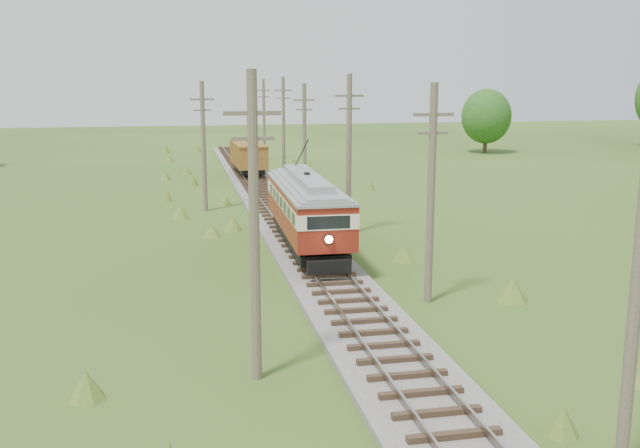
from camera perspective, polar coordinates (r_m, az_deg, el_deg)
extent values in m
cube|color=#605B54|center=(43.13, -2.80, 0.03)|extent=(3.60, 96.00, 0.25)
cube|color=#726659|center=(42.96, -3.75, 0.47)|extent=(0.08, 96.00, 0.17)
cube|color=#726659|center=(43.17, -1.87, 0.54)|extent=(0.08, 96.00, 0.17)
cube|color=#2D2116|center=(43.09, -2.81, 0.30)|extent=(2.40, 96.00, 0.16)
cube|color=black|center=(35.84, -1.04, -0.93)|extent=(2.47, 10.50, 0.43)
cube|color=maroon|center=(35.64, -1.04, 0.56)|extent=(2.89, 11.42, 1.04)
cube|color=beige|center=(35.49, -1.05, 1.91)|extent=(2.92, 11.48, 0.66)
cube|color=black|center=(35.49, -1.05, 1.91)|extent=(2.93, 10.97, 0.52)
cube|color=maroon|center=(35.41, -1.05, 2.66)|extent=(2.89, 11.42, 0.28)
cube|color=gray|center=(35.37, -1.05, 3.16)|extent=(2.94, 11.54, 0.36)
cube|color=gray|center=(35.32, -1.05, 3.68)|extent=(1.37, 8.55, 0.38)
sphere|color=#FFF2BF|center=(30.06, 0.72, -1.24)|extent=(0.34, 0.34, 0.34)
cylinder|color=black|center=(36.87, -1.49, 5.69)|extent=(0.15, 4.41, 1.83)
cylinder|color=black|center=(31.61, -1.06, -2.72)|extent=(0.13, 0.76, 0.76)
cylinder|color=black|center=(31.86, 1.47, -2.61)|extent=(0.13, 0.76, 0.76)
cylinder|color=black|center=(39.91, -3.03, 0.28)|extent=(0.13, 0.76, 0.76)
cylinder|color=black|center=(40.11, -1.02, 0.35)|extent=(0.13, 0.76, 0.76)
cube|color=black|center=(64.30, -5.74, 4.50)|extent=(2.17, 6.87, 0.47)
cube|color=brown|center=(64.17, -5.76, 5.55)|extent=(2.69, 7.64, 1.89)
cube|color=brown|center=(64.08, -5.78, 6.43)|extent=(2.74, 7.80, 0.11)
cylinder|color=black|center=(61.97, -6.12, 4.27)|extent=(0.14, 0.76, 0.76)
cylinder|color=black|center=(62.16, -4.82, 4.32)|extent=(0.14, 0.76, 0.76)
cylinder|color=black|center=(66.45, -6.61, 4.75)|extent=(0.14, 0.76, 0.76)
cylinder|color=black|center=(66.63, -5.39, 4.79)|extent=(0.14, 0.76, 0.76)
cone|color=gray|center=(60.35, -1.98, 3.78)|extent=(3.03, 3.03, 1.14)
cone|color=gray|center=(59.59, -1.11, 3.45)|extent=(1.70, 1.70, 0.66)
cylinder|color=brown|center=(16.45, 24.01, -4.75)|extent=(0.30, 0.30, 8.80)
cylinder|color=brown|center=(27.88, 8.87, 2.27)|extent=(0.30, 0.30, 8.60)
cube|color=brown|center=(27.55, 9.07, 8.64)|extent=(1.60, 0.12, 0.12)
cube|color=brown|center=(27.60, 9.02, 7.19)|extent=(1.20, 0.10, 0.10)
cylinder|color=brown|center=(40.16, 2.32, 5.50)|extent=(0.30, 0.30, 9.00)
cube|color=brown|center=(39.95, 2.36, 10.21)|extent=(1.60, 0.12, 0.12)
cube|color=brown|center=(39.97, 2.35, 9.21)|extent=(1.20, 0.10, 0.10)
cylinder|color=brown|center=(52.82, -1.26, 6.63)|extent=(0.30, 0.30, 8.40)
cube|color=brown|center=(52.64, -1.27, 9.89)|extent=(1.60, 0.12, 0.12)
cube|color=brown|center=(52.67, -1.27, 9.13)|extent=(1.20, 0.10, 0.10)
cylinder|color=brown|center=(65.66, -2.94, 7.81)|extent=(0.30, 0.30, 8.90)
cube|color=brown|center=(65.52, -2.97, 10.64)|extent=(1.60, 0.12, 0.12)
cube|color=brown|center=(65.54, -2.96, 10.03)|extent=(1.20, 0.10, 0.10)
cylinder|color=brown|center=(78.49, -4.51, 8.32)|extent=(0.30, 0.30, 8.70)
cube|color=brown|center=(78.38, -4.54, 10.62)|extent=(1.60, 0.12, 0.12)
cube|color=brown|center=(78.40, -4.54, 10.11)|extent=(1.20, 0.10, 0.10)
cylinder|color=brown|center=(20.35, -5.27, -0.50)|extent=(0.30, 0.30, 9.00)
cube|color=brown|center=(19.93, -5.45, 8.82)|extent=(1.60, 0.12, 0.12)
cube|color=brown|center=(19.97, -5.41, 6.81)|extent=(1.20, 0.10, 0.10)
cylinder|color=brown|center=(48.03, -9.29, 6.11)|extent=(0.30, 0.30, 8.60)
cube|color=brown|center=(47.85, -9.41, 9.81)|extent=(1.60, 0.12, 0.12)
cube|color=brown|center=(47.87, -9.38, 8.97)|extent=(1.20, 0.10, 0.10)
cylinder|color=#38281C|center=(87.98, 13.07, 6.39)|extent=(0.50, 0.50, 2.52)
ellipsoid|color=#244916|center=(87.77, 13.16, 8.39)|extent=(5.88, 5.88, 6.47)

